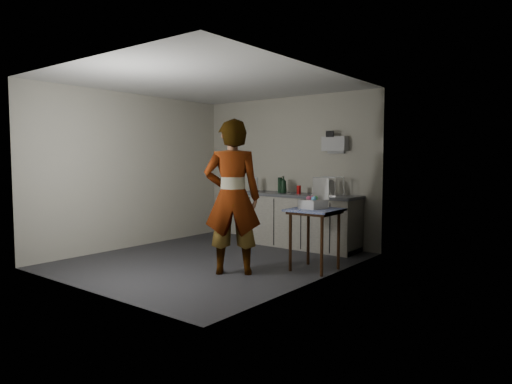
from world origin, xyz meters
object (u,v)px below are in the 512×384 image
Objects in this scene: standing_man at (232,197)px; soda_can at (299,190)px; paper_towel at (255,185)px; soap_bottle at (283,185)px; dish_rack at (328,191)px; side_table at (315,217)px; kitchen_counter at (297,222)px; dark_bottle at (280,185)px; bakery_box at (314,202)px.

standing_man reaches higher than soda_can.
soap_bottle is at bearing 0.21° from paper_towel.
paper_towel is at bearing -179.51° from dish_rack.
soda_can is at bearing 128.91° from side_table.
soda_can is at bearing 5.66° from kitchen_counter.
soda_can is at bearing -119.67° from standing_man.
soda_can is at bearing 4.20° from dark_bottle.
dark_bottle is at bearing -175.96° from kitchen_counter.
side_table is 3.10× the size of dark_bottle.
paper_towel reaches higher than soda_can.
standing_man reaches higher than paper_towel.
dark_bottle is (-0.37, -0.03, 0.06)m from soda_can.
dark_bottle reaches higher than side_table.
soap_bottle is at bearing -11.68° from dark_bottle.
soap_bottle is 0.67× the size of dish_rack.
side_table is 3.18× the size of paper_towel.
standing_man is at bearing -73.79° from soap_bottle.
dish_rack reaches higher than dark_bottle.
soda_can is at bearing 8.79° from soap_bottle.
dish_rack is (0.86, 0.01, -0.08)m from soap_bottle.
bakery_box is (0.72, 0.86, -0.08)m from standing_man.
bakery_box reaches higher than side_table.
bakery_box is at bearing -49.01° from kitchen_counter.
kitchen_counter is 5.45× the size of bakery_box.
dark_bottle is at bearing 179.60° from dish_rack.
soda_can reaches higher than kitchen_counter.
standing_man is 2.10m from soda_can.
bakery_box is at bearing -40.71° from dark_bottle.
dark_bottle is at bearing -109.87° from standing_man.
side_table is at bearing -40.79° from dark_bottle.
kitchen_counter is 2.18m from standing_man.
dark_bottle reaches higher than soda_can.
bakery_box is at bearing 135.41° from side_table.
kitchen_counter is 16.10× the size of soda_can.
side_table is 5.99× the size of soda_can.
standing_man is 4.89× the size of bakery_box.
soap_bottle is 2.12× the size of soda_can.
dish_rack is (0.61, -0.03, 0.55)m from kitchen_counter.
dark_bottle is (-0.67, 2.05, 0.04)m from standing_man.
dish_rack is at bearing 122.55° from bakery_box.
side_table is 1.67m from soda_can.
kitchen_counter is 0.83m from dish_rack.
kitchen_counter is 1.11× the size of standing_man.
bakery_box reaches higher than paper_towel.
bakery_box is (1.02, -1.22, -0.05)m from soda_can.
kitchen_counter is at bearing 129.96° from side_table.
kitchen_counter is 1.70m from side_table.
soda_can is 0.58m from dish_rack.
soda_can is 0.91m from paper_towel.
dish_rack reaches higher than paper_towel.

